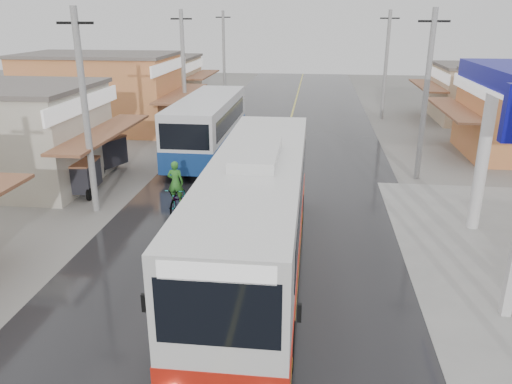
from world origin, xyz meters
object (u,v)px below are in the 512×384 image
(coach_bus, at_px, (257,215))
(cyclist, at_px, (177,195))
(tricycle_near, at_px, (81,175))
(tricycle_far, at_px, (103,152))
(second_bus, at_px, (208,126))

(coach_bus, xyz_separation_m, cyclist, (-3.84, 4.69, -1.21))
(coach_bus, xyz_separation_m, tricycle_near, (-8.67, 6.21, -1.05))
(coach_bus, relative_size, tricycle_far, 4.73)
(cyclist, xyz_separation_m, tricycle_near, (-4.83, 1.52, 0.17))
(cyclist, bearing_deg, tricycle_near, 163.61)
(cyclist, distance_m, tricycle_near, 5.07)
(coach_bus, distance_m, tricycle_far, 13.33)
(second_bus, relative_size, cyclist, 4.57)
(second_bus, relative_size, tricycle_far, 3.70)
(coach_bus, relative_size, second_bus, 1.28)
(second_bus, distance_m, cyclist, 8.32)
(tricycle_far, bearing_deg, tricycle_near, -60.14)
(second_bus, bearing_deg, coach_bus, -71.27)
(tricycle_near, xyz_separation_m, tricycle_far, (-0.46, 3.46, 0.13))
(coach_bus, height_order, cyclist, coach_bus)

